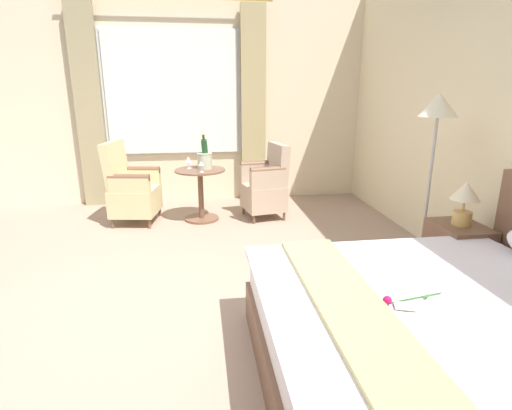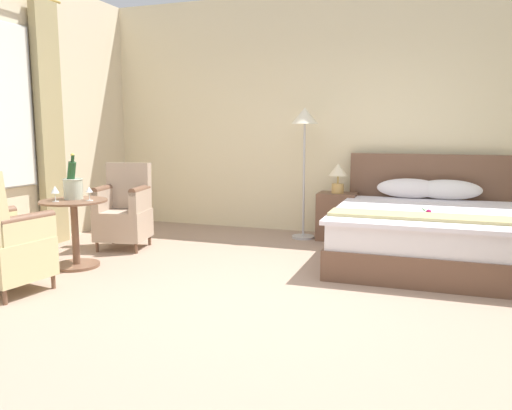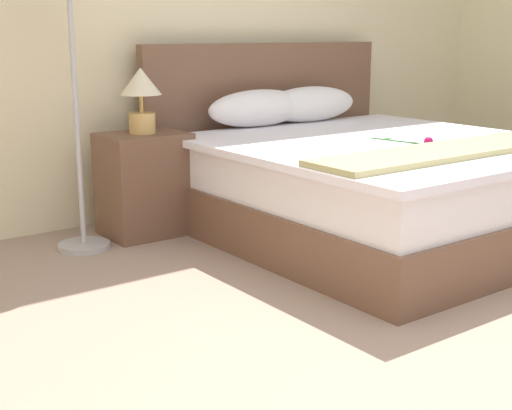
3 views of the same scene
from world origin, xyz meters
name	(u,v)px [view 1 (image 1 of 3)]	position (x,y,z in m)	size (l,w,h in m)	color
ground_plane	(160,307)	(0.00, 0.00, 0.00)	(8.01, 8.01, 0.00)	#A08471
wall_window_side	(173,98)	(-3.30, 0.00, 1.55)	(0.27, 5.79, 3.11)	beige
bed	(454,337)	(1.10, 1.74, 0.31)	(1.88, 2.09, 1.07)	brown
nightstand	(456,258)	(0.04, 2.47, 0.29)	(0.49, 0.38, 0.59)	brown
bedside_lamp	(465,198)	(0.04, 2.47, 0.82)	(0.23, 0.23, 0.37)	tan
floor_lamp_brass	(436,126)	(-0.37, 2.40, 1.36)	(0.33, 0.33, 1.63)	#B0AEB1
side_table_round	(201,192)	(-2.20, 0.35, 0.38)	(0.65, 0.65, 0.68)	brown
champagne_bucket	(205,158)	(-2.25, 0.42, 0.81)	(0.20, 0.20, 0.46)	#B2BAA3
wine_glass_near_bucket	(188,160)	(-2.30, 0.21, 0.79)	(0.08, 0.08, 0.15)	white
wine_glass_near_edge	(201,164)	(-2.03, 0.37, 0.78)	(0.07, 0.07, 0.14)	white
armchair_by_window	(266,185)	(-2.21, 1.22, 0.43)	(0.62, 0.61, 0.98)	brown
armchair_facing_bed	(131,189)	(-2.23, -0.53, 0.44)	(0.67, 0.66, 1.05)	brown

